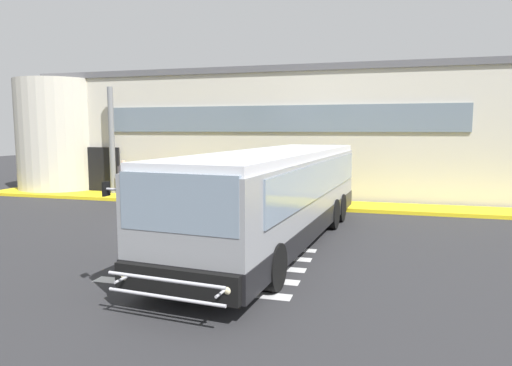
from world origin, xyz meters
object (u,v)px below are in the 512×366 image
Objects in this scene: bus_main_foreground at (277,198)px; passenger_by_doorway at (137,177)px; entry_support_column at (112,140)px; safety_bollard_yellow at (202,196)px; passenger_near_column at (124,175)px; passenger_at_curb_edge at (154,175)px.

passenger_by_doorway is (-8.09, 6.18, -0.26)m from bus_main_foreground.
safety_bollard_yellow is (5.49, -1.80, -2.32)m from entry_support_column.
passenger_near_column is (-9.22, 6.87, -0.26)m from bus_main_foreground.
entry_support_column reaches higher than safety_bollard_yellow.
bus_main_foreground reaches higher than safety_bollard_yellow.
entry_support_column is at bearing 159.07° from passenger_near_column.
bus_main_foreground is 7.13× the size of passenger_by_doorway.
passenger_near_column is at bearing 162.34° from safety_bollard_yellow.
entry_support_column is 2.96m from passenger_at_curb_edge.
passenger_near_column is at bearing -178.97° from passenger_at_curb_edge.
entry_support_column is 3.13× the size of passenger_near_column.
entry_support_column reaches higher than passenger_by_doorway.
safety_bollard_yellow is (3.06, -1.52, -0.66)m from passenger_at_curb_edge.
passenger_by_doorway is 1.00× the size of passenger_at_curb_edge.
passenger_near_column is 1.86× the size of safety_bollard_yellow.
bus_main_foreground is 10.25m from passenger_at_curb_edge.
safety_bollard_yellow is at bearing -18.14° from entry_support_column.
passenger_near_column is at bearing 143.32° from bus_main_foreground.
passenger_at_curb_edge is (2.44, -0.28, -1.65)m from entry_support_column.
passenger_at_curb_edge is at bearing 54.44° from passenger_by_doorway.
passenger_near_column and passenger_by_doorway have the same top height.
entry_support_column is 3.13× the size of passenger_at_curb_edge.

